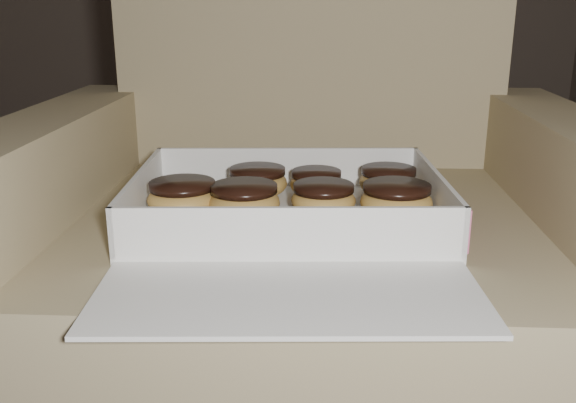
# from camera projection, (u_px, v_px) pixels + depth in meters

# --- Properties ---
(armchair) EXTENTS (0.83, 0.70, 0.87)m
(armchair) POSITION_uv_depth(u_px,v_px,m) (305.00, 271.00, 0.98)
(armchair) COLOR #8A7A58
(armchair) RESTS_ON floor
(bakery_box) EXTENTS (0.42, 0.48, 0.07)m
(bakery_box) POSITION_uv_depth(u_px,v_px,m) (291.00, 222.00, 0.81)
(bakery_box) COLOR white
(bakery_box) RESTS_ON armchair
(donut_a) EXTENTS (0.09, 0.09, 0.04)m
(donut_a) POSITION_uv_depth(u_px,v_px,m) (257.00, 181.00, 0.92)
(donut_a) COLOR gold
(donut_a) RESTS_ON bakery_box
(donut_b) EXTENTS (0.08, 0.08, 0.04)m
(donut_b) POSITION_uv_depth(u_px,v_px,m) (316.00, 183.00, 0.93)
(donut_b) COLOR gold
(donut_b) RESTS_ON bakery_box
(donut_c) EXTENTS (0.09, 0.09, 0.05)m
(donut_c) POSITION_uv_depth(u_px,v_px,m) (396.00, 200.00, 0.83)
(donut_c) COLOR gold
(donut_c) RESTS_ON bakery_box
(donut_d) EXTENTS (0.09, 0.09, 0.05)m
(donut_d) POSITION_uv_depth(u_px,v_px,m) (244.00, 201.00, 0.83)
(donut_d) COLOR gold
(donut_d) RESTS_ON bakery_box
(donut_e) EXTENTS (0.09, 0.09, 0.04)m
(donut_e) POSITION_uv_depth(u_px,v_px,m) (323.00, 199.00, 0.84)
(donut_e) COLOR gold
(donut_e) RESTS_ON bakery_box
(donut_f) EXTENTS (0.08, 0.08, 0.04)m
(donut_f) POSITION_uv_depth(u_px,v_px,m) (388.00, 181.00, 0.93)
(donut_f) COLOR gold
(donut_f) RESTS_ON bakery_box
(donut_g) EXTENTS (0.09, 0.09, 0.05)m
(donut_g) POSITION_uv_depth(u_px,v_px,m) (183.00, 197.00, 0.84)
(donut_g) COLOR gold
(donut_g) RESTS_ON bakery_box
(crumb_a) EXTENTS (0.01, 0.01, 0.00)m
(crumb_a) POSITION_uv_depth(u_px,v_px,m) (139.00, 238.00, 0.76)
(crumb_a) COLOR black
(crumb_a) RESTS_ON bakery_box
(crumb_b) EXTENTS (0.01, 0.01, 0.00)m
(crumb_b) POSITION_uv_depth(u_px,v_px,m) (242.00, 220.00, 0.82)
(crumb_b) COLOR black
(crumb_b) RESTS_ON bakery_box
(crumb_c) EXTENTS (0.01, 0.01, 0.00)m
(crumb_c) POSITION_uv_depth(u_px,v_px,m) (374.00, 219.00, 0.83)
(crumb_c) COLOR black
(crumb_c) RESTS_ON bakery_box
(crumb_d) EXTENTS (0.01, 0.01, 0.00)m
(crumb_d) POSITION_uv_depth(u_px,v_px,m) (219.00, 219.00, 0.83)
(crumb_d) COLOR black
(crumb_d) RESTS_ON bakery_box
(crumb_e) EXTENTS (0.01, 0.01, 0.00)m
(crumb_e) POSITION_uv_depth(u_px,v_px,m) (186.00, 244.00, 0.74)
(crumb_e) COLOR black
(crumb_e) RESTS_ON bakery_box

